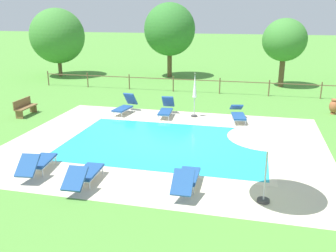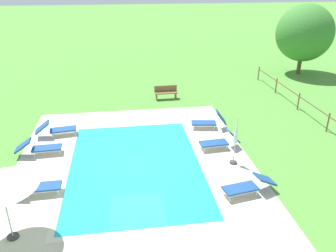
{
  "view_description": "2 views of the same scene",
  "coord_description": "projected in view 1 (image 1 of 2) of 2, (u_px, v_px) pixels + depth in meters",
  "views": [
    {
      "loc": [
        3.4,
        -13.78,
        5.17
      ],
      "look_at": [
        -0.02,
        0.5,
        0.6
      ],
      "focal_mm": 39.28,
      "sensor_mm": 36.0,
      "label": 1
    },
    {
      "loc": [
        12.68,
        -0.38,
        7.66
      ],
      "look_at": [
        -1.55,
        1.66,
        1.06
      ],
      "focal_mm": 36.01,
      "sensor_mm": 36.0,
      "label": 2
    }
  ],
  "objects": [
    {
      "name": "sun_lounger_south_near_corner",
      "position": [
        85.0,
        174.0,
        11.38
      ],
      "size": [
        0.7,
        2.05,
        0.81
      ],
      "color": "navy",
      "rests_on": "ground"
    },
    {
      "name": "tree_east_mid",
      "position": [
        285.0,
        40.0,
        25.59
      ],
      "size": [
        3.06,
        3.06,
        4.78
      ],
      "color": "brown",
      "rests_on": "ground"
    },
    {
      "name": "swimming_pool_water",
      "position": [
        166.0,
        143.0,
        15.08
      ],
      "size": [
        8.13,
        5.59,
        0.01
      ],
      "primitive_type": "cube",
      "color": "#23A8C1",
      "rests_on": "ground"
    },
    {
      "name": "pool_coping_rim",
      "position": [
        166.0,
        143.0,
        15.08
      ],
      "size": [
        8.61,
        6.07,
        0.01
      ],
      "color": "beige",
      "rests_on": "ground"
    },
    {
      "name": "pool_deck_paving",
      "position": [
        166.0,
        143.0,
        15.08
      ],
      "size": [
        12.82,
        10.28,
        0.01
      ],
      "primitive_type": "cube",
      "color": "beige",
      "rests_on": "ground"
    },
    {
      "name": "sun_lounger_north_near_steps",
      "position": [
        166.0,
        109.0,
        18.93
      ],
      "size": [
        0.75,
        1.93,
        0.96
      ],
      "color": "navy",
      "rests_on": "ground"
    },
    {
      "name": "sun_lounger_north_mid",
      "position": [
        187.0,
        178.0,
        11.08
      ],
      "size": [
        0.63,
        2.01,
        0.84
      ],
      "color": "navy",
      "rests_on": "ground"
    },
    {
      "name": "wooden_bench_lawn_side",
      "position": [
        25.0,
        107.0,
        19.06
      ],
      "size": [
        0.49,
        1.51,
        0.87
      ],
      "color": "brown",
      "rests_on": "ground"
    },
    {
      "name": "tree_west_mid",
      "position": [
        57.0,
        36.0,
        30.0
      ],
      "size": [
        4.4,
        4.4,
        5.5
      ],
      "color": "brown",
      "rests_on": "ground"
    },
    {
      "name": "patio_umbrella_closed_row_west",
      "position": [
        195.0,
        90.0,
        18.54
      ],
      "size": [
        0.32,
        0.32,
        2.27
      ],
      "color": "#383838",
      "rests_on": "ground"
    },
    {
      "name": "sun_lounger_north_far",
      "position": [
        238.0,
        114.0,
        18.17
      ],
      "size": [
        0.95,
        2.14,
        0.73
      ],
      "color": "navy",
      "rests_on": "ground"
    },
    {
      "name": "tree_far_west",
      "position": [
        170.0,
        30.0,
        29.45
      ],
      "size": [
        4.09,
        4.09,
        5.92
      ],
      "color": "brown",
      "rests_on": "ground"
    },
    {
      "name": "sun_lounger_south_mid",
      "position": [
        38.0,
        162.0,
        12.24
      ],
      "size": [
        0.87,
        2.06,
        0.84
      ],
      "color": "navy",
      "rests_on": "ground"
    },
    {
      "name": "sun_lounger_north_end",
      "position": [
        125.0,
        106.0,
        19.5
      ],
      "size": [
        0.88,
        1.91,
        1.01
      ],
      "color": "navy",
      "rests_on": "ground"
    },
    {
      "name": "patio_umbrella_open_foreground",
      "position": [
        269.0,
        131.0,
        9.82
      ],
      "size": [
        2.21,
        2.21,
        2.39
      ],
      "color": "#383838",
      "rests_on": "ground"
    },
    {
      "name": "terracotta_urn_near_fence",
      "position": [
        334.0,
        106.0,
        19.31
      ],
      "size": [
        0.49,
        0.49,
        0.8
      ],
      "color": "#A85B38",
      "rests_on": "ground"
    },
    {
      "name": "perimeter_fence",
      "position": [
        196.0,
        82.0,
        24.4
      ],
      "size": [
        22.01,
        0.08,
        1.05
      ],
      "color": "brown",
      "rests_on": "ground"
    },
    {
      "name": "ground_plane",
      "position": [
        166.0,
        143.0,
        15.08
      ],
      "size": [
        160.0,
        160.0,
        0.0
      ],
      "primitive_type": "plane",
      "color": "#518E38"
    }
  ]
}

